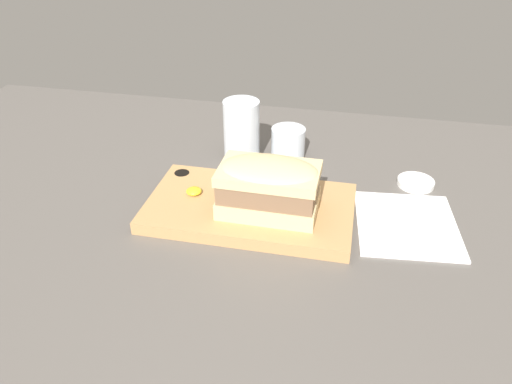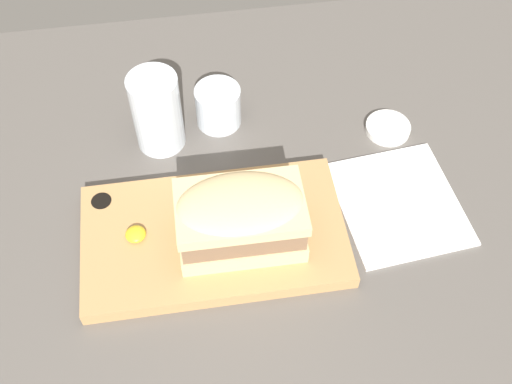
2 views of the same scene
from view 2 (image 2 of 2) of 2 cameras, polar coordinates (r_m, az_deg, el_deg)
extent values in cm
cube|color=#56514C|center=(83.74, -7.43, -5.91)|extent=(142.30, 93.91, 2.00)
cube|color=tan|center=(82.62, -3.75, -3.88)|extent=(33.53, 19.08, 2.10)
cylinder|color=black|center=(86.97, -13.53, -0.96)|extent=(2.67, 2.67, 1.05)
cube|color=#DBBC84|center=(80.03, -1.36, -3.42)|extent=(15.50, 9.59, 2.73)
cube|color=brown|center=(77.55, -1.40, -2.25)|extent=(14.88, 9.21, 3.19)
cube|color=#DBBC84|center=(75.55, -1.43, -1.23)|extent=(15.50, 9.59, 1.64)
ellipsoid|color=#DBBC84|center=(74.99, -1.44, -0.94)|extent=(15.19, 9.40, 2.46)
ellipsoid|color=gold|center=(82.12, -10.65, -3.70)|extent=(2.60, 2.60, 1.04)
cylinder|color=silver|center=(89.91, -8.68, 7.07)|extent=(6.90, 6.90, 12.02)
cylinder|color=silver|center=(92.18, -8.44, 5.76)|extent=(6.07, 6.07, 5.41)
cylinder|color=silver|center=(93.82, -3.38, 7.63)|extent=(6.61, 6.61, 6.17)
cylinder|color=#5B141E|center=(94.39, -3.35, 7.30)|extent=(5.95, 5.95, 4.19)
cube|color=white|center=(88.41, 12.57, -0.97)|extent=(17.29, 18.91, 0.40)
cylinder|color=white|center=(96.21, 11.65, 5.59)|extent=(6.54, 6.54, 1.00)
camera|label=1|loc=(0.36, 67.66, -54.74)|focal=35.00mm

